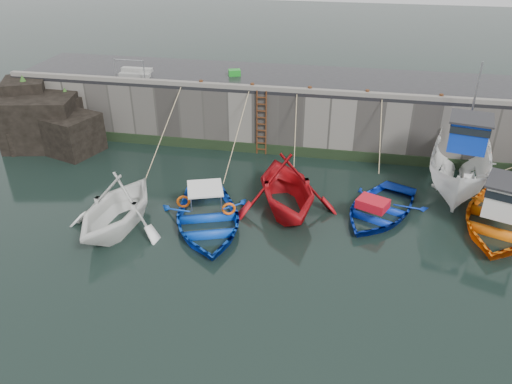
% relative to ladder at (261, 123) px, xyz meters
% --- Properties ---
extents(ground, '(120.00, 120.00, 0.00)m').
position_rel_ladder_xyz_m(ground, '(2.00, -9.91, -1.59)').
color(ground, black).
rests_on(ground, ground).
extents(quay_back, '(30.00, 5.00, 3.00)m').
position_rel_ladder_xyz_m(quay_back, '(2.00, 2.59, -0.09)').
color(quay_back, slate).
rests_on(quay_back, ground).
extents(road_back, '(30.00, 5.00, 0.16)m').
position_rel_ladder_xyz_m(road_back, '(2.00, 2.59, 1.49)').
color(road_back, black).
rests_on(road_back, quay_back).
extents(kerb_back, '(30.00, 0.30, 0.20)m').
position_rel_ladder_xyz_m(kerb_back, '(2.00, 0.24, 1.67)').
color(kerb_back, slate).
rests_on(kerb_back, road_back).
extents(algae_back, '(30.00, 0.08, 0.50)m').
position_rel_ladder_xyz_m(algae_back, '(2.00, 0.05, -1.34)').
color(algae_back, black).
rests_on(algae_back, ground).
extents(rock_outcrop, '(5.85, 4.24, 3.41)m').
position_rel_ladder_xyz_m(rock_outcrop, '(-10.92, -0.80, -0.33)').
color(rock_outcrop, black).
rests_on(rock_outcrop, ground).
extents(ladder, '(0.51, 0.08, 3.20)m').
position_rel_ladder_xyz_m(ladder, '(0.00, 0.00, 0.00)').
color(ladder, '#3F1E0F').
rests_on(ladder, ground).
extents(boat_near_white, '(4.43, 5.01, 2.45)m').
position_rel_ladder_xyz_m(boat_near_white, '(-4.07, -7.55, -1.59)').
color(boat_near_white, white).
rests_on(boat_near_white, ground).
extents(boat_near_white_rope, '(0.04, 5.76, 3.10)m').
position_rel_ladder_xyz_m(boat_near_white_rope, '(-4.07, -2.48, -1.59)').
color(boat_near_white_rope, tan).
rests_on(boat_near_white_rope, ground).
extents(boat_near_blue, '(5.15, 6.05, 1.06)m').
position_rel_ladder_xyz_m(boat_near_blue, '(-0.82, -6.80, -1.59)').
color(boat_near_blue, '#0C42C2').
rests_on(boat_near_blue, ground).
extents(boat_near_blue_rope, '(0.04, 5.10, 3.10)m').
position_rel_ladder_xyz_m(boat_near_blue_rope, '(-0.82, -2.11, -1.59)').
color(boat_near_blue_rope, tan).
rests_on(boat_near_blue_rope, ground).
extents(boat_near_blacktrim, '(5.69, 6.10, 2.60)m').
position_rel_ladder_xyz_m(boat_near_blacktrim, '(1.92, -5.00, -1.59)').
color(boat_near_blacktrim, red).
rests_on(boat_near_blacktrim, ground).
extents(boat_near_blacktrim_rope, '(0.04, 3.67, 3.10)m').
position_rel_ladder_xyz_m(boat_near_blacktrim_rope, '(1.92, -1.21, -1.59)').
color(boat_near_blacktrim_rope, tan).
rests_on(boat_near_blacktrim_rope, ground).
extents(boat_near_navy, '(4.88, 5.54, 0.95)m').
position_rel_ladder_xyz_m(boat_near_navy, '(5.59, -4.64, -1.59)').
color(boat_near_navy, '#0C2FB7').
rests_on(boat_near_navy, ground).
extents(boat_near_navy_rope, '(0.04, 3.42, 3.10)m').
position_rel_ladder_xyz_m(boat_near_navy_rope, '(5.59, -1.03, -1.59)').
color(boat_near_navy_rope, tan).
rests_on(boat_near_navy_rope, ground).
extents(boat_far_white, '(3.72, 6.93, 5.54)m').
position_rel_ladder_xyz_m(boat_far_white, '(8.90, -1.98, -0.52)').
color(boat_far_white, white).
rests_on(boat_far_white, ground).
extents(boat_far_orange, '(6.00, 6.99, 4.22)m').
position_rel_ladder_xyz_m(boat_far_orange, '(10.13, -4.68, -1.20)').
color(boat_far_orange, orange).
rests_on(boat_far_orange, ground).
extents(fish_crate, '(0.70, 0.60, 0.30)m').
position_rel_ladder_xyz_m(fish_crate, '(-1.84, 2.36, 1.72)').
color(fish_crate, '#1A9122').
rests_on(fish_crate, road_back).
extents(railing, '(1.60, 1.05, 1.00)m').
position_rel_ladder_xyz_m(railing, '(-6.75, 1.33, 1.77)').
color(railing, '#A5A8AD').
rests_on(railing, road_back).
extents(bollard_a, '(0.18, 0.18, 0.28)m').
position_rel_ladder_xyz_m(bollard_a, '(-3.00, 0.34, 1.71)').
color(bollard_a, '#3F1E0F').
rests_on(bollard_a, road_back).
extents(bollard_b, '(0.18, 0.18, 0.28)m').
position_rel_ladder_xyz_m(bollard_b, '(-0.50, 0.34, 1.71)').
color(bollard_b, '#3F1E0F').
rests_on(bollard_b, road_back).
extents(bollard_c, '(0.18, 0.18, 0.28)m').
position_rel_ladder_xyz_m(bollard_c, '(2.20, 0.34, 1.71)').
color(bollard_c, '#3F1E0F').
rests_on(bollard_c, road_back).
extents(bollard_d, '(0.18, 0.18, 0.28)m').
position_rel_ladder_xyz_m(bollard_d, '(4.80, 0.34, 1.71)').
color(bollard_d, '#3F1E0F').
rests_on(bollard_d, road_back).
extents(bollard_e, '(0.18, 0.18, 0.28)m').
position_rel_ladder_xyz_m(bollard_e, '(8.00, 0.34, 1.71)').
color(bollard_e, '#3F1E0F').
rests_on(bollard_e, road_back).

